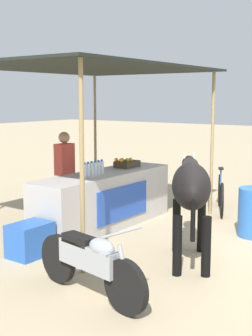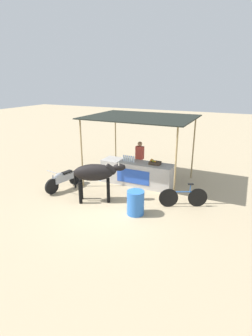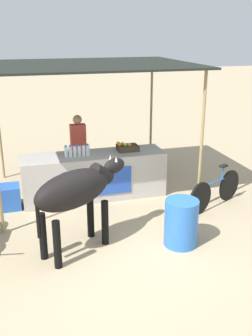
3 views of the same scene
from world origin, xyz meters
name	(u,v)px [view 1 (image 1 of 3)]	position (x,y,z in m)	size (l,w,h in m)	color
ground_plane	(220,250)	(0.00, 0.00, 0.00)	(60.00, 60.00, 0.00)	tan
stall_counter	(104,200)	(0.00, 2.20, 0.48)	(3.00, 0.82, 0.96)	#B2ADA8
stall_awning	(90,73)	(0.00, 2.50, 2.66)	(4.20, 3.20, 2.78)	black
water_bottle_row	(93,169)	(-0.35, 2.15, 1.07)	(0.52, 0.07, 0.25)	silver
fruit_crate	(127,164)	(0.75, 2.25, 1.03)	(0.44, 0.32, 0.18)	#3F3326
vendor_behind_counter	(65,176)	(-0.19, 2.95, 0.85)	(0.34, 0.22, 1.65)	#383842
cooler_box	(30,240)	(-1.84, 2.10, 0.24)	(0.60, 0.44, 0.48)	blue
cow	(191,188)	(-0.69, 0.15, 1.03)	(1.76, 1.23, 1.44)	black
motorcycle_parked	(90,261)	(-2.43, 0.49, 0.43)	(0.58, 1.78, 0.90)	black
bicycle_leaning	(221,194)	(2.24, 1.01, 0.35)	(1.50, 0.78, 0.85)	black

